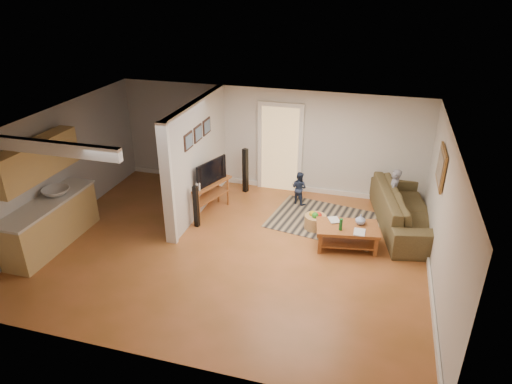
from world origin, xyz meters
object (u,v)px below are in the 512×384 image
sofa (403,225)px  coffee_table (348,231)px  speaker_left (196,207)px  toddler (298,203)px  child (389,216)px  speaker_right (245,171)px  toy_basket (315,221)px  tv_console (209,185)px

sofa → coffee_table: (-1.10, -1.18, 0.36)m
sofa → speaker_left: (-4.26, -1.22, 0.47)m
coffee_table → toddler: coffee_table is taller
coffee_table → child: bearing=62.2°
coffee_table → toddler: bearing=128.7°
sofa → speaker_right: speaker_right is taller
sofa → toddler: (-2.38, 0.42, 0.00)m
speaker_left → toy_basket: size_ratio=2.06×
speaker_right → coffee_table: bearing=-14.2°
coffee_table → sofa: bearing=47.1°
coffee_table → speaker_right: size_ratio=1.16×
sofa → toddler: 2.41m
speaker_left → speaker_right: speaker_right is taller
tv_console → child: 4.09m
tv_console → toddler: (1.86, 0.95, -0.66)m
sofa → speaker_right: bearing=67.4°
toy_basket → toddler: 1.19m
toddler → sofa: bearing=-166.9°
tv_console → sofa: bearing=26.6°
sofa → speaker_right: (-3.77, 0.71, 0.56)m
speaker_left → child: size_ratio=0.83×
child → toddler: bearing=-85.8°
coffee_table → child: coffee_table is taller
sofa → toddler: sofa is taller
sofa → toy_basket: bearing=97.0°
speaker_right → sofa: bearing=10.5°
sofa → speaker_right: 3.87m
sofa → child: bearing=30.3°
speaker_right → toy_basket: 2.39m
speaker_right → toy_basket: size_ratio=2.45×
tv_console → speaker_left: bearing=-72.3°
tv_console → speaker_right: 1.33m
speaker_left → child: bearing=30.1°
coffee_table → tv_console: (-3.14, 0.65, 0.30)m
speaker_left → speaker_right: (0.50, 1.93, 0.09)m
tv_console → speaker_left: 0.72m
sofa → speaker_left: 4.46m
coffee_table → toddler: (-1.28, 1.60, -0.36)m
speaker_left → toddler: 2.54m
coffee_table → speaker_left: bearing=-179.2°
toy_basket → child: child is taller
sofa → toy_basket: size_ratio=6.08×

